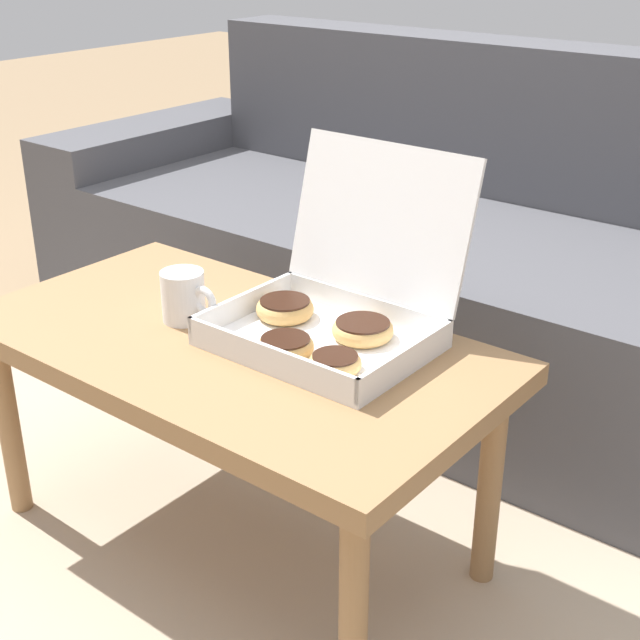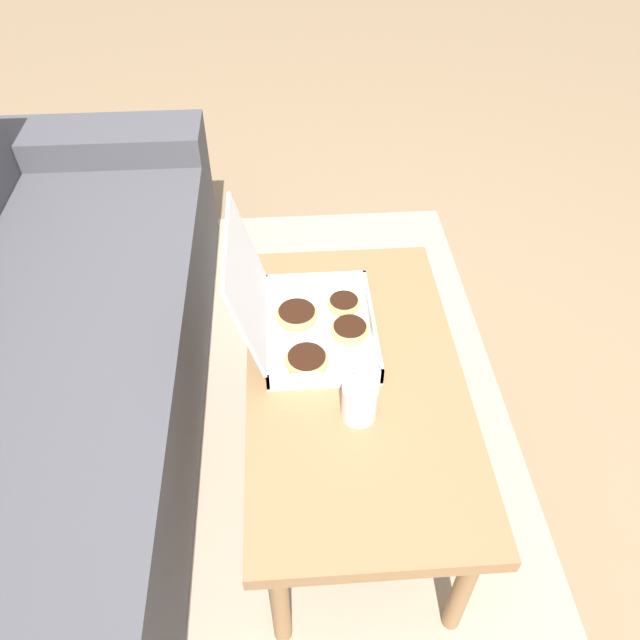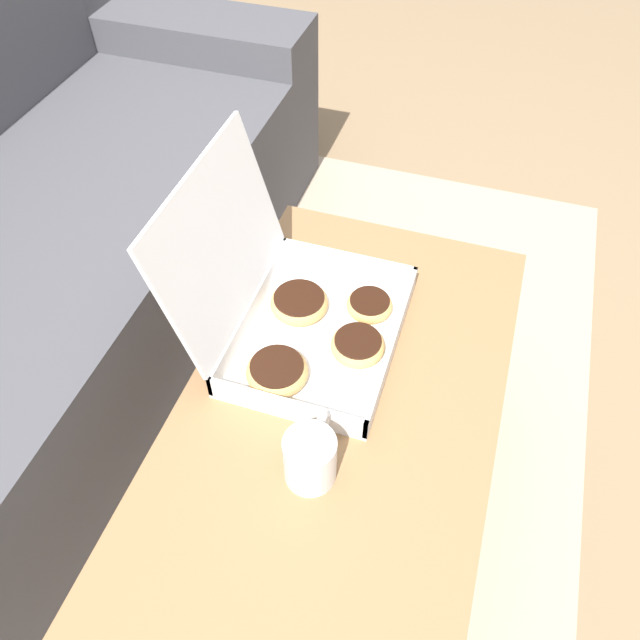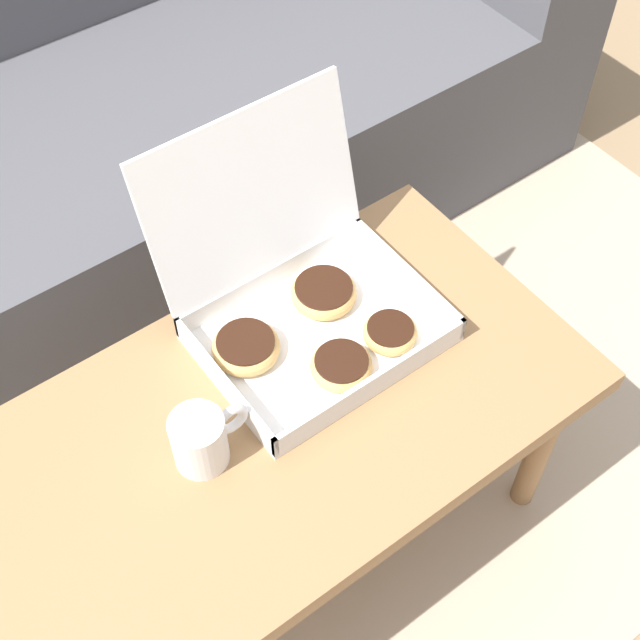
{
  "view_description": "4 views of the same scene",
  "coord_description": "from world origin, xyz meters",
  "px_view_note": "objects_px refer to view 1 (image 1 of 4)",
  "views": [
    {
      "loc": [
        1.02,
        -1.12,
        1.15
      ],
      "look_at": [
        0.15,
        -0.02,
        0.51
      ],
      "focal_mm": 50.0,
      "sensor_mm": 36.0,
      "label": 1
    },
    {
      "loc": [
        -0.99,
        0.06,
        1.62
      ],
      "look_at": [
        0.15,
        -0.02,
        0.51
      ],
      "focal_mm": 35.0,
      "sensor_mm": 36.0,
      "label": 2
    },
    {
      "loc": [
        -0.55,
        -0.24,
        1.35
      ],
      "look_at": [
        0.15,
        -0.02,
        0.51
      ],
      "focal_mm": 35.0,
      "sensor_mm": 36.0,
      "label": 3
    },
    {
      "loc": [
        -0.36,
        -0.71,
        1.62
      ],
      "look_at": [
        0.15,
        -0.02,
        0.51
      ],
      "focal_mm": 50.0,
      "sensor_mm": 36.0,
      "label": 4
    }
  ],
  "objects_px": {
    "couch": "(475,276)",
    "pastry_box": "(331,309)",
    "coffee_mug": "(185,296)",
    "coffee_table": "(231,363)"
  },
  "relations": [
    {
      "from": "couch",
      "to": "pastry_box",
      "type": "xyz_separation_m",
      "value": [
        0.14,
        -0.79,
        0.22
      ]
    },
    {
      "from": "couch",
      "to": "pastry_box",
      "type": "height_order",
      "value": "couch"
    },
    {
      "from": "couch",
      "to": "coffee_mug",
      "type": "xyz_separation_m",
      "value": [
        -0.12,
        -0.9,
        0.21
      ]
    },
    {
      "from": "coffee_table",
      "to": "coffee_mug",
      "type": "xyz_separation_m",
      "value": [
        -0.12,
        0.01,
        0.1
      ]
    },
    {
      "from": "pastry_box",
      "to": "coffee_mug",
      "type": "bearing_deg",
      "value": -157.23
    },
    {
      "from": "couch",
      "to": "coffee_table",
      "type": "xyz_separation_m",
      "value": [
        0.0,
        -0.91,
        0.11
      ]
    },
    {
      "from": "couch",
      "to": "pastry_box",
      "type": "distance_m",
      "value": 0.84
    },
    {
      "from": "pastry_box",
      "to": "coffee_mug",
      "type": "relative_size",
      "value": 2.99
    },
    {
      "from": "pastry_box",
      "to": "coffee_table",
      "type": "bearing_deg",
      "value": -140.89
    },
    {
      "from": "couch",
      "to": "coffee_mug",
      "type": "distance_m",
      "value": 0.94
    }
  ]
}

